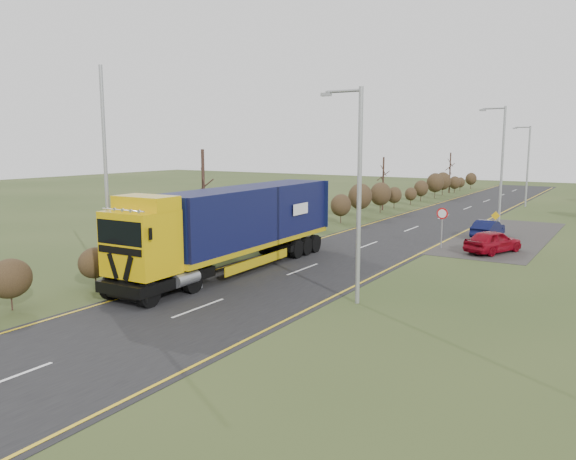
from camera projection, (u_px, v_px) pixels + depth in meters
The scene contains 14 objects.
ground at pixel (258, 287), 25.25m from camera, with size 160.00×160.00×0.00m, color #2D3F1B.
road at pixel (354, 250), 33.62m from camera, with size 8.00×120.00×0.02m, color black.
layby at pixel (502, 237), 38.58m from camera, with size 6.00×18.00×0.02m, color #2E2B29.
lane_markings at pixel (351, 251), 33.36m from camera, with size 7.52×116.00×0.01m.
hedgerow at pixel (252, 221), 34.76m from camera, with size 2.24×102.04×6.05m.
lorry at pixel (235, 223), 28.04m from camera, with size 2.99×15.41×4.28m.
car_red_hatchback at pixel (493, 242), 32.83m from camera, with size 1.60×3.97×1.35m, color maroon.
car_blue_sedan at pixel (488, 229), 38.05m from camera, with size 1.29×3.70×1.22m, color black.
streetlight_near at pixel (357, 187), 22.00m from camera, with size 1.82×0.18×8.54m.
streetlight_mid at pixel (501, 162), 41.62m from camera, with size 1.93×0.18×9.05m.
streetlight_far at pixel (527, 163), 56.00m from camera, with size 1.72×0.18×8.05m.
left_pole at pixel (106, 180), 24.07m from camera, with size 0.16×0.16×9.62m, color #96989B.
speed_sign at pixel (442, 220), 34.10m from camera, with size 0.69×0.10×2.50m.
warning_board at pixel (495, 221), 39.55m from camera, with size 0.62×0.11×1.63m.
Camera 1 is at (14.20, -20.08, 6.42)m, focal length 35.00 mm.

